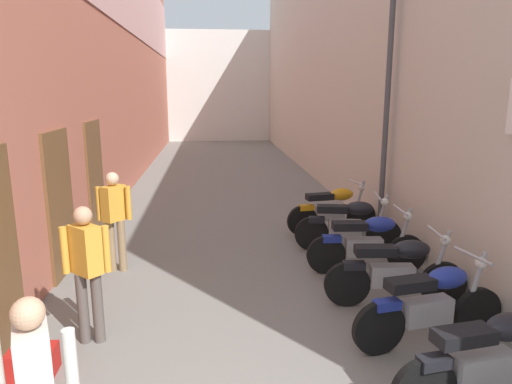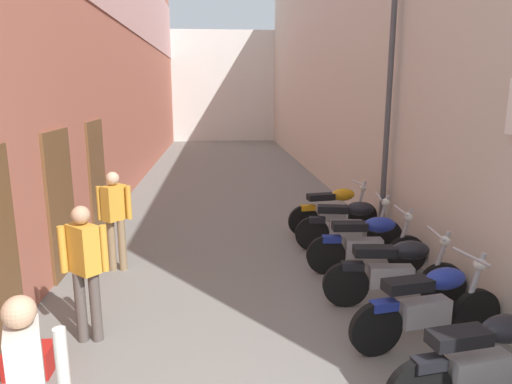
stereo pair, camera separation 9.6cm
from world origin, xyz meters
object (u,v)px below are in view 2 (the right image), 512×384
object	(u,v)px
motorcycle_third	(430,304)
plastic_crate	(30,360)
motorcycle_sixth	(349,224)
pedestrian_further_down	(115,214)
street_lamp	(384,98)
motorcycle_second	(486,361)
motorcycle_seventh	(334,209)
motorcycle_fifth	(368,242)
pedestrian_mid_alley	(85,264)
motorcycle_fourth	(396,270)

from	to	relation	value
motorcycle_third	plastic_crate	distance (m)	4.18
motorcycle_sixth	pedestrian_further_down	bearing A→B (deg)	-172.05
motorcycle_third	street_lamp	distance (m)	4.31
motorcycle_second	motorcycle_sixth	distance (m)	4.17
motorcycle_seventh	motorcycle_fifth	bearing A→B (deg)	-90.00
motorcycle_seventh	pedestrian_mid_alley	distance (m)	5.27
motorcycle_fourth	motorcycle_seventh	xyz separation A→B (m)	(-0.00, 3.17, 0.00)
motorcycle_third	motorcycle_seventh	size ratio (longest dim) A/B	1.00
motorcycle_seventh	plastic_crate	world-z (taller)	motorcycle_seventh
motorcycle_sixth	pedestrian_further_down	xyz separation A→B (m)	(-3.85, -0.54, 0.42)
motorcycle_fourth	street_lamp	distance (m)	3.52
motorcycle_fourth	pedestrian_further_down	distance (m)	4.19
motorcycle_second	pedestrian_mid_alley	distance (m)	4.05
motorcycle_fourth	motorcycle_sixth	bearing A→B (deg)	90.00
motorcycle_fifth	street_lamp	xyz separation A→B (m)	(0.70, 1.59, 2.13)
motorcycle_fifth	motorcycle_seventh	distance (m)	2.04
motorcycle_sixth	street_lamp	size ratio (longest dim) A/B	0.41
motorcycle_second	motorcycle_seventh	bearing A→B (deg)	90.00
motorcycle_sixth	plastic_crate	bearing A→B (deg)	-142.09
motorcycle_third	plastic_crate	bearing A→B (deg)	-178.03
street_lamp	motorcycle_fifth	bearing A→B (deg)	-113.69
pedestrian_further_down	motorcycle_third	bearing A→B (deg)	-33.64
pedestrian_further_down	motorcycle_fifth	bearing A→B (deg)	-6.87
motorcycle_seventh	motorcycle_third	bearing A→B (deg)	-90.00
motorcycle_second	motorcycle_fourth	bearing A→B (deg)	90.00
motorcycle_fourth	plastic_crate	size ratio (longest dim) A/B	4.20
motorcycle_sixth	motorcycle_seventh	world-z (taller)	same
motorcycle_seventh	motorcycle_second	bearing A→B (deg)	-90.00
motorcycle_seventh	street_lamp	xyz separation A→B (m)	(0.70, -0.46, 2.13)
motorcycle_sixth	motorcycle_second	bearing A→B (deg)	-90.00
pedestrian_further_down	plastic_crate	distance (m)	2.83
plastic_crate	street_lamp	bearing A→B (deg)	38.23
pedestrian_mid_alley	pedestrian_further_down	distance (m)	2.12
motorcycle_fourth	motorcycle_fifth	world-z (taller)	same
motorcycle_fourth	motorcycle_sixth	size ratio (longest dim) A/B	1.01
motorcycle_second	motorcycle_third	size ratio (longest dim) A/B	1.00
motorcycle_seventh	pedestrian_mid_alley	world-z (taller)	pedestrian_mid_alley
motorcycle_third	motorcycle_fourth	distance (m)	0.97
pedestrian_further_down	motorcycle_sixth	bearing A→B (deg)	7.95
motorcycle_second	pedestrian_further_down	world-z (taller)	pedestrian_further_down
pedestrian_further_down	street_lamp	size ratio (longest dim) A/B	0.35
motorcycle_fifth	motorcycle_seventh	xyz separation A→B (m)	(-0.00, 2.04, 0.00)
motorcycle_seventh	pedestrian_mid_alley	bearing A→B (deg)	-135.25
motorcycle_second	motorcycle_third	world-z (taller)	same
street_lamp	motorcycle_fourth	bearing A→B (deg)	-104.39
motorcycle_sixth	plastic_crate	size ratio (longest dim) A/B	4.17
motorcycle_sixth	motorcycle_seventh	distance (m)	1.04
plastic_crate	motorcycle_seventh	bearing A→B (deg)	45.82
plastic_crate	street_lamp	size ratio (longest dim) A/B	0.10
motorcycle_fourth	motorcycle_fifth	distance (m)	1.13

